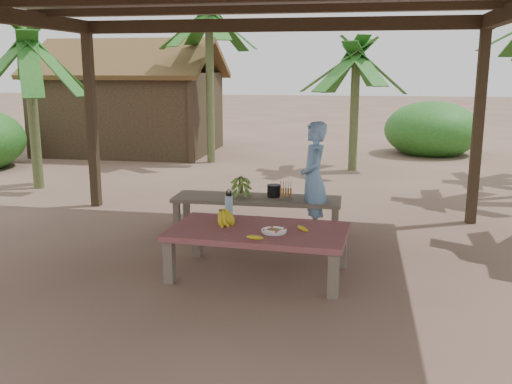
% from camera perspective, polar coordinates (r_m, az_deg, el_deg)
% --- Properties ---
extents(ground, '(80.00, 80.00, 0.00)m').
position_cam_1_polar(ground, '(6.31, -1.52, -7.29)').
color(ground, brown).
rests_on(ground, ground).
extents(pavilion, '(6.60, 5.60, 2.95)m').
position_cam_1_polar(pavilion, '(5.97, -1.84, 18.66)').
color(pavilion, black).
rests_on(pavilion, ground).
extents(work_table, '(1.85, 1.10, 0.50)m').
position_cam_1_polar(work_table, '(5.88, 0.26, -4.31)').
color(work_table, brown).
rests_on(work_table, ground).
extents(bench, '(2.21, 0.64, 0.45)m').
position_cam_1_polar(bench, '(7.51, 0.08, -0.95)').
color(bench, brown).
rests_on(bench, ground).
extents(ripe_banana_bunch, '(0.30, 0.27, 0.17)m').
position_cam_1_polar(ripe_banana_bunch, '(6.02, -3.55, -2.43)').
color(ripe_banana_bunch, yellow).
rests_on(ripe_banana_bunch, work_table).
extents(plate, '(0.25, 0.25, 0.04)m').
position_cam_1_polar(plate, '(5.72, 1.81, -3.92)').
color(plate, white).
rests_on(plate, work_table).
extents(loose_banana_front, '(0.17, 0.09, 0.04)m').
position_cam_1_polar(loose_banana_front, '(5.49, -0.10, -4.57)').
color(loose_banana_front, yellow).
rests_on(loose_banana_front, work_table).
extents(loose_banana_side, '(0.14, 0.13, 0.04)m').
position_cam_1_polar(loose_banana_side, '(5.81, 4.70, -3.66)').
color(loose_banana_side, yellow).
rests_on(loose_banana_side, work_table).
extents(water_flask, '(0.09, 0.09, 0.32)m').
position_cam_1_polar(water_flask, '(6.26, -2.73, -1.40)').
color(water_flask, '#4193CB').
rests_on(water_flask, work_table).
extents(green_banana_stalk, '(0.26, 0.26, 0.29)m').
position_cam_1_polar(green_banana_stalk, '(7.50, -1.52, 0.59)').
color(green_banana_stalk, '#598C2D').
rests_on(green_banana_stalk, bench).
extents(cooking_pot, '(0.18, 0.18, 0.15)m').
position_cam_1_polar(cooking_pot, '(7.52, 1.82, 0.09)').
color(cooking_pot, black).
rests_on(cooking_pot, bench).
extents(skewer_rack, '(0.18, 0.08, 0.24)m').
position_cam_1_polar(skewer_rack, '(7.37, 3.00, 0.18)').
color(skewer_rack, '#A57F47').
rests_on(skewer_rack, bench).
extents(woman, '(0.46, 0.60, 1.47)m').
position_cam_1_polar(woman, '(7.28, 5.77, 1.29)').
color(woman, '#74A3DB').
rests_on(woman, ground).
extents(hut, '(4.40, 3.43, 2.85)m').
position_cam_1_polar(hut, '(14.99, -12.26, 8.15)').
color(hut, black).
rests_on(hut, ground).
extents(banana_plant_n, '(1.80, 1.80, 2.63)m').
position_cam_1_polar(banana_plant_n, '(12.06, 9.97, 12.30)').
color(banana_plant_n, '#596638').
rests_on(banana_plant_n, ground).
extents(banana_plant_nw, '(1.80, 1.80, 3.55)m').
position_cam_1_polar(banana_plant_nw, '(12.99, -4.73, 16.35)').
color(banana_plant_nw, '#596638').
rests_on(banana_plant_nw, ground).
extents(banana_plant_w, '(1.80, 1.80, 2.76)m').
position_cam_1_polar(banana_plant_w, '(10.79, -21.80, 12.34)').
color(banana_plant_w, '#596638').
rests_on(banana_plant_w, ground).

